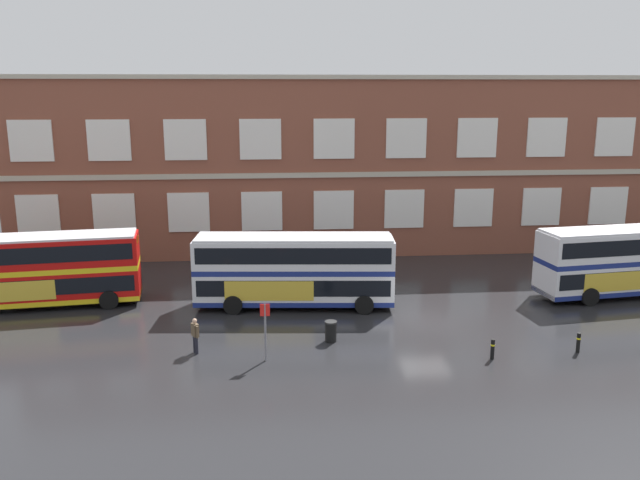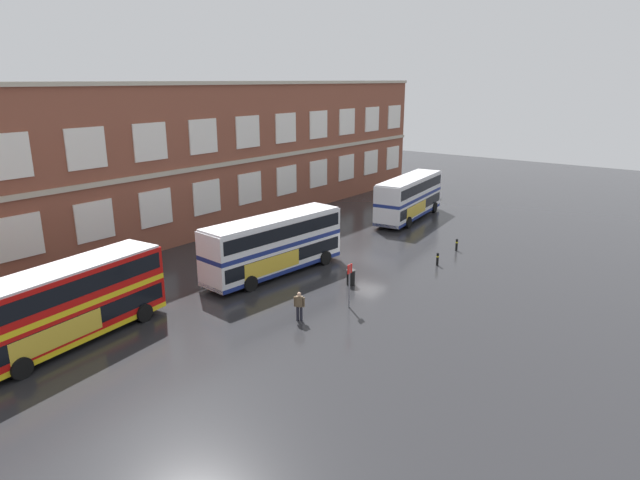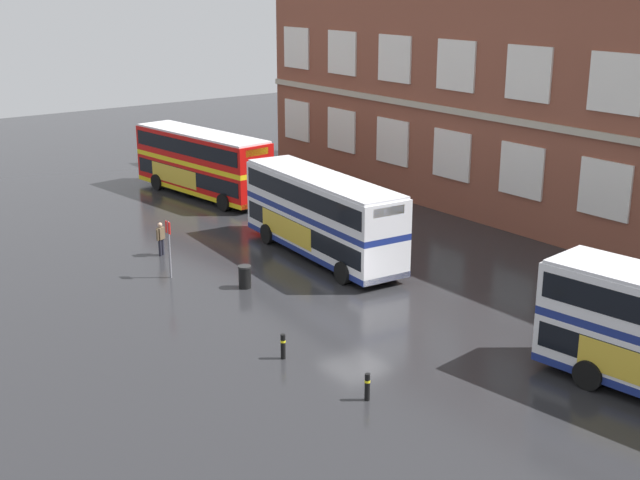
{
  "view_description": "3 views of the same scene",
  "coord_description": "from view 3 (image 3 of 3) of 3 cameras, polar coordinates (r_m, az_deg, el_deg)",
  "views": [
    {
      "loc": [
        -8.43,
        -31.93,
        12.01
      ],
      "look_at": [
        -5.33,
        3.14,
        3.86
      ],
      "focal_mm": 36.82,
      "sensor_mm": 36.0,
      "label": 1
    },
    {
      "loc": [
        -33.53,
        -21.31,
        13.06
      ],
      "look_at": [
        -4.25,
        1.24,
        2.25
      ],
      "focal_mm": 30.87,
      "sensor_mm": 36.0,
      "label": 2
    },
    {
      "loc": [
        25.05,
        -20.58,
        13.26
      ],
      "look_at": [
        -4.09,
        1.2,
        1.91
      ],
      "focal_mm": 47.32,
      "sensor_mm": 36.0,
      "label": 3
    }
  ],
  "objects": [
    {
      "name": "bus_stand_flag",
      "position": [
        39.06,
        -10.17,
        -0.26
      ],
      "size": [
        0.44,
        0.1,
        2.7
      ],
      "color": "slate",
      "rests_on": "ground"
    },
    {
      "name": "waiting_passenger",
      "position": [
        42.53,
        -10.72,
        0.17
      ],
      "size": [
        0.4,
        0.61,
        1.7
      ],
      "color": "black",
      "rests_on": "ground"
    },
    {
      "name": "station_litter_bin",
      "position": [
        37.71,
        -5.11,
        -2.48
      ],
      "size": [
        0.6,
        0.6,
        1.03
      ],
      "color": "black",
      "rests_on": "ground"
    },
    {
      "name": "double_decker_middle",
      "position": [
        41.3,
        0.12,
        1.72
      ],
      "size": [
        11.18,
        3.57,
        4.07
      ],
      "color": "silver",
      "rests_on": "ground"
    },
    {
      "name": "safety_bollard_west",
      "position": [
        30.79,
        -2.52,
        -7.18
      ],
      "size": [
        0.19,
        0.19,
        0.95
      ],
      "color": "black",
      "rests_on": "ground"
    },
    {
      "name": "ground_plane",
      "position": [
        36.24,
        4.9,
        -4.2
      ],
      "size": [
        120.0,
        120.0,
        0.0
      ],
      "primitive_type": "plane",
      "color": "#232326"
    },
    {
      "name": "safety_bollard_east",
      "position": [
        27.97,
        3.22,
        -9.86
      ],
      "size": [
        0.19,
        0.19,
        0.95
      ],
      "color": "black",
      "rests_on": "ground"
    },
    {
      "name": "double_decker_near",
      "position": [
        53.7,
        -7.98,
        5.22
      ],
      "size": [
        11.23,
        3.86,
        4.07
      ],
      "color": "red",
      "rests_on": "ground"
    }
  ]
}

